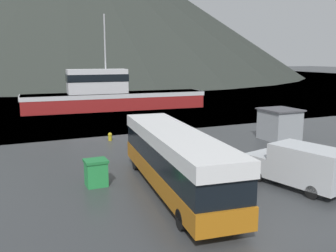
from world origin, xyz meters
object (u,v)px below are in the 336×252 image
object	(u,v)px
dock_kiosk	(280,124)
fishing_boat	(111,95)
delivery_van	(299,165)
tour_bus	(175,158)
storage_bin	(96,173)

from	to	relation	value
dock_kiosk	fishing_boat	bearing A→B (deg)	108.83
delivery_van	dock_kiosk	distance (m)	12.16
tour_bus	fishing_boat	world-z (taller)	fishing_boat
delivery_van	dock_kiosk	world-z (taller)	dock_kiosk
tour_bus	fishing_boat	distance (m)	31.79
storage_bin	dock_kiosk	xyz separation A→B (m)	(17.08, 5.12, 0.58)
tour_bus	delivery_van	size ratio (longest dim) A/B	2.19
fishing_boat	tour_bus	bearing A→B (deg)	-5.37
delivery_van	dock_kiosk	bearing A→B (deg)	40.54
tour_bus	storage_bin	distance (m)	4.51
delivery_van	storage_bin	distance (m)	11.07
delivery_van	dock_kiosk	xyz separation A→B (m)	(7.10, 9.88, 0.09)
fishing_boat	delivery_van	bearing A→B (deg)	6.08
fishing_boat	storage_bin	size ratio (longest dim) A/B	16.41
tour_bus	dock_kiosk	xyz separation A→B (m)	(13.48, 7.62, -0.48)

